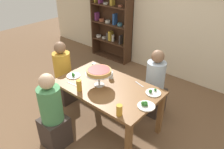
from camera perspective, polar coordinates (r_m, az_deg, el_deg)
name	(u,v)px	position (r m, az deg, el deg)	size (l,w,h in m)	color
ground_plane	(108,125)	(3.60, -1.07, -13.05)	(12.00, 12.00, 0.00)	brown
rear_partition	(182,12)	(4.64, 17.79, 15.36)	(8.00, 0.12, 2.80)	beige
dining_table	(108,92)	(3.19, -1.17, -4.50)	(1.49, 0.90, 0.74)	brown
bookshelf	(112,14)	(5.41, -0.12, 15.68)	(1.14, 0.30, 2.21)	#422819
diner_near_left	(53,117)	(3.09, -15.29, -10.61)	(0.34, 0.34, 1.15)	#382D28
diner_head_west	(64,77)	(3.96, -12.58, -0.60)	(0.34, 0.34, 1.15)	#382D28
diner_far_right	(154,87)	(3.64, 11.03, -3.34)	(0.34, 0.34, 1.15)	#382D28
deep_dish_pizza_stand	(99,72)	(3.06, -3.46, 0.64)	(0.38, 0.38, 0.26)	silver
salad_plate_near_diner	(146,105)	(2.78, 8.82, -7.94)	(0.23, 0.23, 0.07)	white
salad_plate_far_diner	(153,92)	(3.04, 10.70, -4.64)	(0.21, 0.21, 0.06)	white
salad_plate_spare	(73,75)	(3.43, -10.11, -0.25)	(0.21, 0.21, 0.07)	white
beer_glass_amber_tall	(79,85)	(3.04, -8.63, -2.87)	(0.07, 0.07, 0.17)	gold
beer_glass_amber_short	(119,110)	(2.59, 1.93, -9.32)	(0.07, 0.07, 0.14)	gold
water_glass_clear_near	(94,66)	(3.56, -4.72, 2.11)	(0.07, 0.07, 0.11)	white
water_glass_clear_far	(111,75)	(3.31, -0.34, -0.13)	(0.08, 0.08, 0.11)	white
cutlery_fork_near	(72,84)	(3.24, -10.36, -2.49)	(0.18, 0.02, 0.01)	silver
cutlery_knife_near	(139,84)	(3.21, 7.17, -2.52)	(0.18, 0.02, 0.01)	silver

